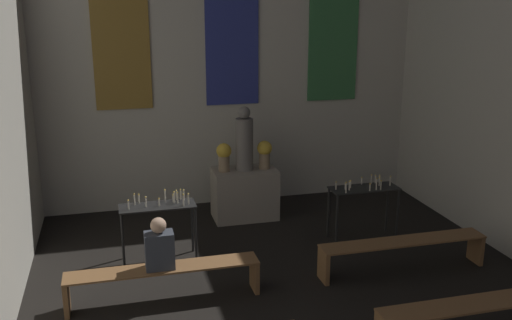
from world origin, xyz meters
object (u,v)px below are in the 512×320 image
Objects in this scene: candle_rack_left at (158,214)px; person_seated at (159,246)px; pew_back_left at (164,276)px; pew_back_right at (403,248)px; flower_vase_left at (224,155)px; pew_third_right at (480,311)px; statue at (244,141)px; flower_vase_right at (265,153)px; candle_rack_right at (364,196)px; altar at (245,194)px.

person_seated reaches higher than candle_rack_left.
pew_back_right is (3.36, 0.00, 0.00)m from pew_back_left.
flower_vase_left reaches higher than pew_third_right.
statue is 1.66× the size of person_seated.
statue is 2.25× the size of flower_vase_right.
pew_back_left is 3.63× the size of person_seated.
pew_third_right and pew_back_left have the same top height.
flower_vase_right reaches higher than candle_rack_left.
candle_rack_right is at bearing 20.18° from person_seated.
flower_vase_right is at bearing 34.69° from candle_rack_left.
flower_vase_left reaches higher than person_seated.
candle_rack_left is at bearing 159.50° from pew_back_right.
altar is at bearing 122.84° from pew_back_right.
candle_rack_right is (1.27, -1.37, -0.44)m from flower_vase_right.
pew_back_right is (1.68, -2.60, -0.09)m from altar.
flower_vase_right is 2.45m from candle_rack_left.
statue reaches higher than person_seated.
altar is 2.14m from candle_rack_left.
candle_rack_left is 4.47m from pew_third_right.
statue is (0.00, 0.00, 0.95)m from altar.
pew_back_left is at bearing -92.87° from candle_rack_left.
flower_vase_left is 4.89m from pew_third_right.
candle_rack_right is at bearing -0.07° from candle_rack_left.
statue is at bearing 0.00° from altar.
pew_third_right is (1.68, -4.37, -0.09)m from altar.
pew_back_right is at bearing 0.00° from person_seated.
flower_vase_right is at bearing 0.00° from flower_vase_left.
pew_back_left is (-3.36, 1.76, 0.00)m from pew_third_right.
flower_vase_right is 3.03m from pew_back_right.
candle_rack_right is at bearing -34.63° from flower_vase_left.
flower_vase_left is (-0.36, -0.00, -0.23)m from statue.
altar is 1.65× the size of person_seated.
person_seated reaches higher than pew_third_right.
person_seated is at bearing 152.62° from pew_third_right.
statue is 2.25× the size of flower_vase_left.
candle_rack_left is 1.29m from pew_back_left.
candle_rack_left reaches higher than pew_third_right.
person_seated is (-1.72, -2.60, 0.32)m from altar.
pew_back_left is at bearing -128.10° from flower_vase_right.
flower_vase_right is (0.72, 0.00, 0.00)m from flower_vase_left.
candle_rack_left is 3.25m from candle_rack_right.
altar is 0.81m from flower_vase_left.
altar is at bearing 56.59° from person_seated.
person_seated reaches higher than altar.
statue is at bearing 0.00° from flower_vase_left.
pew_back_right is (1.68, -2.60, -1.04)m from statue.
pew_third_right is at bearing -64.93° from flower_vase_left.
flower_vase_left is 0.20× the size of pew_back_right.
pew_back_right is (2.04, -2.60, -0.81)m from flower_vase_left.
flower_vase_left is 0.74× the size of person_seated.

